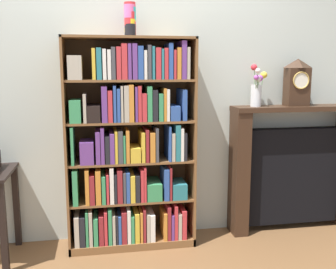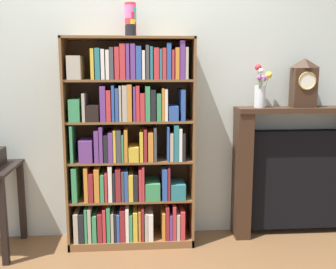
# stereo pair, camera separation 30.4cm
# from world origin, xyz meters

# --- Properties ---
(ground_plane) EXTENTS (8.11, 6.40, 0.02)m
(ground_plane) POSITION_xyz_m (0.00, 0.00, -0.01)
(ground_plane) COLOR brown
(wall_back) EXTENTS (5.11, 0.08, 2.60)m
(wall_back) POSITION_xyz_m (0.14, 0.33, 1.30)
(wall_back) COLOR beige
(wall_back) RESTS_ON ground
(bookshelf) EXTENTS (0.97, 0.33, 1.62)m
(bookshelf) POSITION_xyz_m (-0.00, 0.11, 0.77)
(bookshelf) COLOR brown
(bookshelf) RESTS_ON ground
(cup_stack) EXTENTS (0.09, 0.09, 0.25)m
(cup_stack) POSITION_xyz_m (0.01, 0.16, 1.74)
(cup_stack) COLOR black
(cup_stack) RESTS_ON bookshelf
(fireplace_mantel) EXTENTS (1.11, 0.23, 1.08)m
(fireplace_mantel) POSITION_xyz_m (1.40, 0.19, 0.53)
(fireplace_mantel) COLOR #382316
(fireplace_mantel) RESTS_ON ground
(mantel_clock) EXTENTS (0.19, 0.13, 0.39)m
(mantel_clock) POSITION_xyz_m (1.38, 0.17, 1.27)
(mantel_clock) COLOR #382316
(mantel_clock) RESTS_ON fireplace_mantel
(flower_vase) EXTENTS (0.15, 0.16, 0.34)m
(flower_vase) POSITION_xyz_m (1.04, 0.17, 1.22)
(flower_vase) COLOR silver
(flower_vase) RESTS_ON fireplace_mantel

